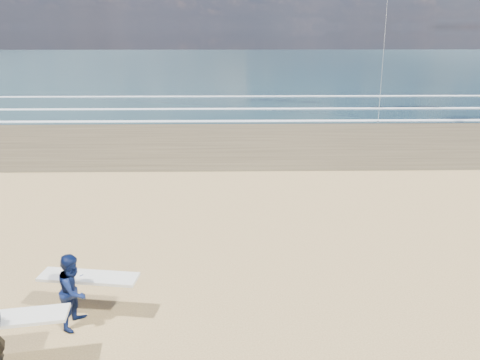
{
  "coord_description": "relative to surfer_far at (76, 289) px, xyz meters",
  "views": [
    {
      "loc": [
        3.5,
        -6.36,
        6.18
      ],
      "look_at": [
        3.72,
        6.0,
        1.74
      ],
      "focal_mm": 32.0,
      "sensor_mm": 36.0,
      "label": 1
    }
  ],
  "objects": [
    {
      "name": "ocean",
      "position": [
        19.91,
        70.42,
        -0.85
      ],
      "size": [
        220.0,
        100.0,
        0.02
      ],
      "primitive_type": "cube",
      "color": "#192F37",
      "rests_on": "ground"
    },
    {
      "name": "foam_breakers",
      "position": [
        19.91,
        26.52,
        -0.81
      ],
      "size": [
        220.0,
        11.7,
        0.05
      ],
      "color": "white",
      "rests_on": "ground"
    },
    {
      "name": "surfer_far",
      "position": [
        0.0,
        0.0,
        0.0
      ],
      "size": [
        2.25,
        1.22,
        1.7
      ],
      "color": "#0C1844",
      "rests_on": "ground"
    },
    {
      "name": "kite_1",
      "position": [
        14.03,
        23.36,
        5.85
      ],
      "size": [
        6.09,
        4.77,
        11.98
      ],
      "color": "slate",
      "rests_on": "ground"
    }
  ]
}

